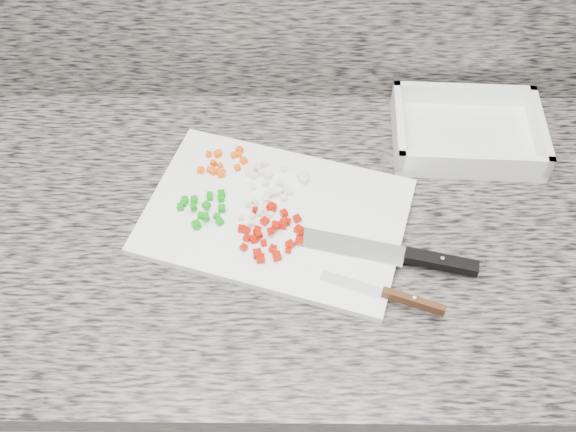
{
  "coord_description": "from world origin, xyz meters",
  "views": [
    {
      "loc": [
        0.07,
        0.84,
        1.71
      ],
      "look_at": [
        0.06,
        1.43,
        0.93
      ],
      "focal_mm": 40.0,
      "sensor_mm": 36.0,
      "label": 1
    }
  ],
  "objects": [
    {
      "name": "cabinet",
      "position": [
        0.0,
        1.44,
        0.43
      ],
      "size": [
        3.92,
        0.62,
        0.86
      ],
      "primitive_type": "cube",
      "color": "silver",
      "rests_on": "ground"
    },
    {
      "name": "countertop",
      "position": [
        0.0,
        1.44,
        0.88
      ],
      "size": [
        3.96,
        0.64,
        0.04
      ],
      "primitive_type": "cube",
      "color": "#69655D",
      "rests_on": "cabinet"
    },
    {
      "name": "cutting_board",
      "position": [
        0.04,
        1.45,
        0.91
      ],
      "size": [
        0.46,
        0.37,
        0.01
      ],
      "primitive_type": "cube",
      "rotation": [
        0.0,
        0.0,
        -0.29
      ],
      "color": "white",
      "rests_on": "countertop"
    },
    {
      "name": "carrot_pile",
      "position": [
        -0.05,
        1.55,
        0.92
      ],
      "size": [
        0.08,
        0.07,
        0.01
      ],
      "color": "#FD5505",
      "rests_on": "cutting_board"
    },
    {
      "name": "onion_pile",
      "position": [
        0.04,
        1.51,
        0.92
      ],
      "size": [
        0.1,
        0.09,
        0.02
      ],
      "color": "silver",
      "rests_on": "cutting_board"
    },
    {
      "name": "green_pepper_pile",
      "position": [
        -0.07,
        1.45,
        0.92
      ],
      "size": [
        0.08,
        0.08,
        0.02
      ],
      "color": "#0D8F0D",
      "rests_on": "cutting_board"
    },
    {
      "name": "red_pepper_pile",
      "position": [
        0.04,
        1.41,
        0.92
      ],
      "size": [
        0.1,
        0.11,
        0.02
      ],
      "color": "#B31002",
      "rests_on": "cutting_board"
    },
    {
      "name": "garlic_pile",
      "position": [
        0.02,
        1.44,
        0.92
      ],
      "size": [
        0.05,
        0.05,
        0.01
      ],
      "color": "beige",
      "rests_on": "cutting_board"
    },
    {
      "name": "chef_knife",
      "position": [
        0.24,
        1.36,
        0.92
      ],
      "size": [
        0.27,
        0.09,
        0.02
      ],
      "rotation": [
        0.0,
        0.0,
        -0.23
      ],
      "color": "silver",
      "rests_on": "cutting_board"
    },
    {
      "name": "paring_knife",
      "position": [
        0.22,
        1.29,
        0.92
      ],
      "size": [
        0.18,
        0.07,
        0.02
      ],
      "rotation": [
        0.0,
        0.0,
        -0.34
      ],
      "color": "silver",
      "rests_on": "cutting_board"
    },
    {
      "name": "tray",
      "position": [
        0.37,
        1.62,
        0.92
      ],
      "size": [
        0.26,
        0.19,
        0.05
      ],
      "rotation": [
        0.0,
        0.0,
        -0.04
      ],
      "color": "white",
      "rests_on": "countertop"
    }
  ]
}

